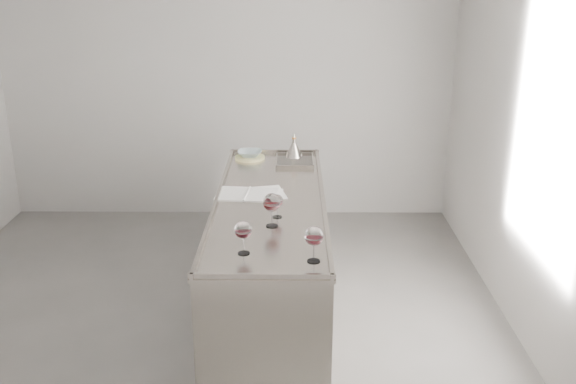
{
  "coord_description": "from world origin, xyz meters",
  "views": [
    {
      "loc": [
        0.66,
        -3.88,
        2.47
      ],
      "look_at": [
        0.63,
        0.24,
        1.02
      ],
      "focal_mm": 40.0,
      "sensor_mm": 36.0,
      "label": 1
    }
  ],
  "objects_px": {
    "wine_glass_left": "(243,231)",
    "wine_glass_right": "(314,237)",
    "counter": "(270,261)",
    "ceramic_bowl": "(250,154)",
    "wine_glass_small": "(277,201)",
    "notebook": "(247,194)",
    "wine_glass_middle": "(272,203)",
    "wine_funnel": "(294,149)"
  },
  "relations": [
    {
      "from": "counter",
      "to": "wine_glass_small",
      "type": "distance_m",
      "value": 0.66
    },
    {
      "from": "wine_glass_small",
      "to": "wine_glass_right",
      "type": "bearing_deg",
      "value": -71.91
    },
    {
      "from": "wine_glass_left",
      "to": "wine_glass_middle",
      "type": "height_order",
      "value": "wine_glass_middle"
    },
    {
      "from": "wine_glass_left",
      "to": "wine_glass_right",
      "type": "height_order",
      "value": "wine_glass_right"
    },
    {
      "from": "ceramic_bowl",
      "to": "wine_glass_middle",
      "type": "bearing_deg",
      "value": -81.1
    },
    {
      "from": "wine_glass_small",
      "to": "notebook",
      "type": "relative_size",
      "value": 0.34
    },
    {
      "from": "wine_glass_right",
      "to": "wine_funnel",
      "type": "xyz_separation_m",
      "value": [
        -0.11,
        2.06,
        -0.08
      ]
    },
    {
      "from": "wine_glass_right",
      "to": "ceramic_bowl",
      "type": "relative_size",
      "value": 1.01
    },
    {
      "from": "wine_glass_right",
      "to": "notebook",
      "type": "distance_m",
      "value": 1.18
    },
    {
      "from": "wine_glass_middle",
      "to": "ceramic_bowl",
      "type": "height_order",
      "value": "wine_glass_middle"
    },
    {
      "from": "notebook",
      "to": "ceramic_bowl",
      "type": "height_order",
      "value": "ceramic_bowl"
    },
    {
      "from": "wine_glass_small",
      "to": "notebook",
      "type": "xyz_separation_m",
      "value": [
        -0.23,
        0.42,
        -0.1
      ]
    },
    {
      "from": "counter",
      "to": "ceramic_bowl",
      "type": "xyz_separation_m",
      "value": [
        -0.2,
        1.02,
        0.51
      ]
    },
    {
      "from": "wine_glass_small",
      "to": "ceramic_bowl",
      "type": "distance_m",
      "value": 1.37
    },
    {
      "from": "wine_glass_middle",
      "to": "notebook",
      "type": "xyz_separation_m",
      "value": [
        -0.2,
        0.58,
        -0.15
      ]
    },
    {
      "from": "counter",
      "to": "ceramic_bowl",
      "type": "bearing_deg",
      "value": 101.32
    },
    {
      "from": "counter",
      "to": "wine_glass_right",
      "type": "distance_m",
      "value": 1.19
    },
    {
      "from": "counter",
      "to": "wine_funnel",
      "type": "height_order",
      "value": "wine_funnel"
    },
    {
      "from": "wine_glass_middle",
      "to": "wine_glass_right",
      "type": "xyz_separation_m",
      "value": [
        0.25,
        -0.51,
        -0.01
      ]
    },
    {
      "from": "counter",
      "to": "wine_glass_right",
      "type": "height_order",
      "value": "wine_glass_right"
    },
    {
      "from": "wine_glass_middle",
      "to": "wine_glass_small",
      "type": "distance_m",
      "value": 0.16
    },
    {
      "from": "wine_glass_left",
      "to": "wine_funnel",
      "type": "relative_size",
      "value": 0.91
    },
    {
      "from": "notebook",
      "to": "wine_funnel",
      "type": "distance_m",
      "value": 1.03
    },
    {
      "from": "wine_glass_small",
      "to": "notebook",
      "type": "bearing_deg",
      "value": 118.09
    },
    {
      "from": "wine_glass_left",
      "to": "wine_glass_small",
      "type": "xyz_separation_m",
      "value": [
        0.18,
        0.56,
        -0.03
      ]
    },
    {
      "from": "notebook",
      "to": "counter",
      "type": "bearing_deg",
      "value": -26.41
    },
    {
      "from": "wine_funnel",
      "to": "wine_glass_left",
      "type": "bearing_deg",
      "value": -98.31
    },
    {
      "from": "wine_glass_small",
      "to": "wine_funnel",
      "type": "distance_m",
      "value": 1.4
    },
    {
      "from": "ceramic_bowl",
      "to": "wine_funnel",
      "type": "xyz_separation_m",
      "value": [
        0.37,
        0.06,
        0.02
      ]
    },
    {
      "from": "wine_glass_middle",
      "to": "wine_funnel",
      "type": "distance_m",
      "value": 1.56
    },
    {
      "from": "wine_glass_left",
      "to": "ceramic_bowl",
      "type": "distance_m",
      "value": 1.9
    },
    {
      "from": "counter",
      "to": "wine_glass_middle",
      "type": "relative_size",
      "value": 11.21
    },
    {
      "from": "wine_glass_right",
      "to": "wine_glass_small",
      "type": "distance_m",
      "value": 0.69
    },
    {
      "from": "wine_glass_right",
      "to": "wine_glass_middle",
      "type": "bearing_deg",
      "value": 115.88
    },
    {
      "from": "notebook",
      "to": "ceramic_bowl",
      "type": "bearing_deg",
      "value": 97.97
    },
    {
      "from": "wine_funnel",
      "to": "wine_glass_small",
      "type": "bearing_deg",
      "value": -94.47
    },
    {
      "from": "wine_glass_right",
      "to": "wine_glass_small",
      "type": "bearing_deg",
      "value": 108.09
    },
    {
      "from": "wine_glass_middle",
      "to": "ceramic_bowl",
      "type": "relative_size",
      "value": 1.06
    },
    {
      "from": "wine_glass_left",
      "to": "wine_glass_right",
      "type": "xyz_separation_m",
      "value": [
        0.39,
        -0.1,
        0.01
      ]
    },
    {
      "from": "wine_glass_middle",
      "to": "ceramic_bowl",
      "type": "xyz_separation_m",
      "value": [
        -0.23,
        1.49,
        -0.11
      ]
    },
    {
      "from": "wine_glass_small",
      "to": "notebook",
      "type": "height_order",
      "value": "wine_glass_small"
    },
    {
      "from": "wine_glass_right",
      "to": "ceramic_bowl",
      "type": "xyz_separation_m",
      "value": [
        -0.48,
        2.0,
        -0.1
      ]
    }
  ]
}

